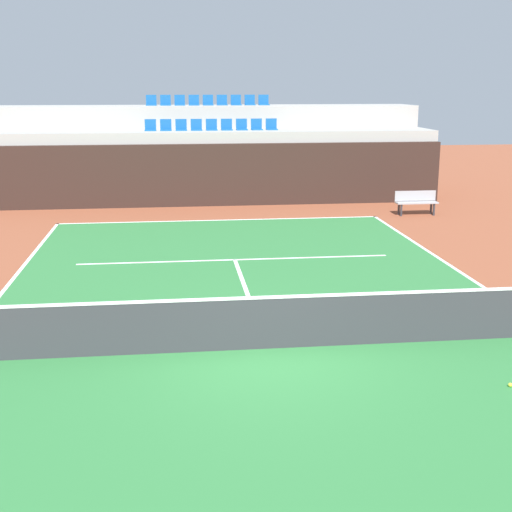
% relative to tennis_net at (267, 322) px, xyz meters
% --- Properties ---
extents(ground_plane, '(80.00, 80.00, 0.00)m').
position_rel_tennis_net_xyz_m(ground_plane, '(0.00, 0.00, -0.51)').
color(ground_plane, brown).
extents(court_surface, '(11.00, 24.00, 0.01)m').
position_rel_tennis_net_xyz_m(court_surface, '(0.00, 0.00, -0.50)').
color(court_surface, '#2D7238').
rests_on(court_surface, ground_plane).
extents(baseline_far, '(11.00, 0.10, 0.00)m').
position_rel_tennis_net_xyz_m(baseline_far, '(0.00, 11.95, -0.50)').
color(baseline_far, white).
rests_on(baseline_far, court_surface).
extents(service_line_far, '(8.26, 0.10, 0.00)m').
position_rel_tennis_net_xyz_m(service_line_far, '(0.00, 6.40, -0.50)').
color(service_line_far, white).
rests_on(service_line_far, court_surface).
extents(centre_service_line, '(0.10, 6.40, 0.00)m').
position_rel_tennis_net_xyz_m(centre_service_line, '(0.00, 3.20, -0.50)').
color(centre_service_line, white).
rests_on(centre_service_line, court_surface).
extents(back_wall, '(17.67, 0.30, 2.35)m').
position_rel_tennis_net_xyz_m(back_wall, '(0.00, 14.97, 0.67)').
color(back_wall, black).
rests_on(back_wall, ground_plane).
extents(stands_tier_lower, '(17.67, 2.40, 2.77)m').
position_rel_tennis_net_xyz_m(stands_tier_lower, '(0.00, 16.32, 0.88)').
color(stands_tier_lower, '#9E9E99').
rests_on(stands_tier_lower, ground_plane).
extents(stands_tier_upper, '(17.67, 2.40, 3.66)m').
position_rel_tennis_net_xyz_m(stands_tier_upper, '(0.00, 18.72, 1.32)').
color(stands_tier_upper, '#9E9E99').
rests_on(stands_tier_upper, ground_plane).
extents(seating_row_lower, '(5.23, 0.44, 0.44)m').
position_rel_tennis_net_xyz_m(seating_row_lower, '(-0.00, 16.42, 2.39)').
color(seating_row_lower, '#145193').
rests_on(seating_row_lower, stands_tier_lower).
extents(seating_row_upper, '(5.23, 0.44, 0.44)m').
position_rel_tennis_net_xyz_m(seating_row_upper, '(-0.00, 18.82, 3.28)').
color(seating_row_upper, '#145193').
rests_on(seating_row_upper, stands_tier_upper).
extents(tennis_net, '(11.08, 0.08, 1.07)m').
position_rel_tennis_net_xyz_m(tennis_net, '(0.00, 0.00, 0.00)').
color(tennis_net, black).
rests_on(tennis_net, court_surface).
extents(player_bench, '(1.50, 0.40, 0.85)m').
position_rel_tennis_net_xyz_m(player_bench, '(7.01, 12.18, -0.00)').
color(player_bench, '#99999E').
rests_on(player_bench, ground_plane).
extents(tennis_ball_0, '(0.07, 0.07, 0.07)m').
position_rel_tennis_net_xyz_m(tennis_ball_0, '(3.51, -2.03, -0.47)').
color(tennis_ball_0, '#CCE033').
rests_on(tennis_ball_0, court_surface).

